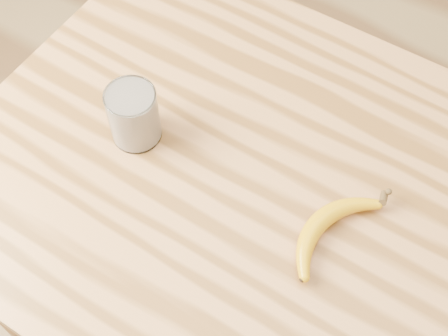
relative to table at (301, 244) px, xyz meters
The scene contains 4 objects.
room 0.58m from the table, ahead, with size 4.04×4.04×2.70m.
table is the anchor object (origin of this frame).
smoothie_glass 0.37m from the table, behind, with size 0.09×0.09×0.11m.
banana 0.15m from the table, 29.99° to the right, with size 0.10×0.26×0.03m, color #C88C08, non-canonical shape.
Camera 1 is at (0.13, -0.46, 1.79)m, focal length 50.00 mm.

